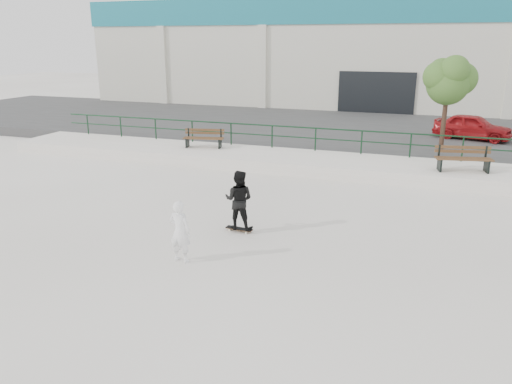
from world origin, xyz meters
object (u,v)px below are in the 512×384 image
at_px(standing_skater, 239,200).
at_px(bench_right, 463,159).
at_px(seated_skater, 180,231).
at_px(skateboard, 239,229).
at_px(tree, 449,79).
at_px(red_car, 473,127).
at_px(bench_left, 204,138).

bearing_deg(standing_skater, bench_right, -133.11).
xyz_separation_m(bench_right, seated_skater, (-6.63, -9.66, -0.19)).
relative_size(standing_skater, seated_skater, 1.08).
bearing_deg(bench_right, skateboard, -141.41).
bearing_deg(tree, skateboard, -115.05).
xyz_separation_m(bench_right, skateboard, (-6.03, -7.34, -0.89)).
relative_size(bench_right, standing_skater, 1.25).
bearing_deg(standing_skater, red_car, -118.85).
xyz_separation_m(tree, seated_skater, (-5.91, -13.69, -2.79)).
height_order(bench_right, standing_skater, standing_skater).
height_order(bench_left, tree, tree).
height_order(bench_left, bench_right, bench_right).
bearing_deg(skateboard, red_car, 69.59).
relative_size(tree, seated_skater, 2.64).
bearing_deg(bench_left, tree, 6.34).
bearing_deg(bench_right, standing_skater, -141.41).
height_order(bench_left, seated_skater, seated_skater).
bearing_deg(red_car, tree, 169.61).
distance_m(bench_right, seated_skater, 11.72).
bearing_deg(red_car, bench_right, -170.22).
bearing_deg(seated_skater, bench_left, -62.90).
distance_m(red_car, standing_skater, 15.72).
height_order(tree, standing_skater, tree).
bearing_deg(tree, bench_right, -79.93).
bearing_deg(skateboard, seated_skater, -99.71).
relative_size(bench_right, seated_skater, 1.35).
relative_size(tree, skateboard, 5.15).
bearing_deg(red_car, seated_skater, 171.45).
bearing_deg(seated_skater, skateboard, -99.85).
bearing_deg(bench_right, tree, 88.07).
distance_m(bench_left, skateboard, 9.40).
bearing_deg(standing_skater, tree, -118.74).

